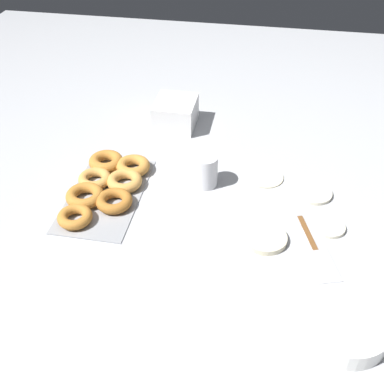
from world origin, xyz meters
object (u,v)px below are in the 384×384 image
object	(u,v)px
pancake_0	(329,227)
pancake_2	(265,176)
pancake_3	(265,238)
donut_tray	(106,185)
spatula	(320,258)
batter_bowl	(345,326)
paper_cup	(205,171)
pancake_1	(314,193)
container_stack	(175,113)

from	to	relation	value
pancake_0	pancake_2	size ratio (longest dim) A/B	0.75
pancake_3	donut_tray	xyz separation A→B (m)	(-0.13, -0.48, 0.01)
spatula	batter_bowl	bearing A→B (deg)	-6.57
pancake_2	pancake_3	world-z (taller)	pancake_3
pancake_0	pancake_3	distance (m)	0.19
pancake_3	donut_tray	size ratio (longest dim) A/B	0.30
pancake_0	batter_bowl	world-z (taller)	batter_bowl
paper_cup	donut_tray	bearing A→B (deg)	-73.69
paper_cup	pancake_1	bearing A→B (deg)	91.18
donut_tray	pancake_2	bearing A→B (deg)	107.86
pancake_1	spatula	distance (m)	0.26
pancake_1	pancake_3	size ratio (longest dim) A/B	0.91
pancake_2	donut_tray	size ratio (longest dim) A/B	0.30
pancake_0	container_stack	world-z (taller)	container_stack
pancake_2	spatula	bearing A→B (deg)	26.34
batter_bowl	spatula	distance (m)	0.22
batter_bowl	container_stack	bearing A→B (deg)	-145.91
donut_tray	pancake_3	bearing A→B (deg)	74.67
pancake_0	batter_bowl	distance (m)	0.34
spatula	donut_tray	bearing A→B (deg)	-123.69
pancake_1	paper_cup	xyz separation A→B (m)	(0.01, -0.33, 0.04)
pancake_0	paper_cup	xyz separation A→B (m)	(-0.14, -0.37, 0.05)
container_stack	spatula	bearing A→B (deg)	40.44
batter_bowl	spatula	bearing A→B (deg)	-168.40
pancake_3	spatula	distance (m)	0.15
pancake_2	paper_cup	xyz separation A→B (m)	(0.07, -0.18, 0.05)
batter_bowl	pancake_0	bearing A→B (deg)	-177.14
pancake_2	pancake_3	bearing A→B (deg)	3.60
donut_tray	paper_cup	bearing A→B (deg)	106.31
paper_cup	pancake_2	bearing A→B (deg)	110.28
pancake_3	paper_cup	bearing A→B (deg)	-137.74
pancake_0	pancake_1	bearing A→B (deg)	-164.74
pancake_1	donut_tray	xyz separation A→B (m)	(0.09, -0.61, 0.01)
container_stack	spatula	distance (m)	0.77
pancake_1	pancake_3	distance (m)	0.26
container_stack	paper_cup	distance (m)	0.37
pancake_3	donut_tray	bearing A→B (deg)	-105.33
paper_cup	pancake_0	bearing A→B (deg)	69.41
batter_bowl	pancake_2	bearing A→B (deg)	-159.28
pancake_1	pancake_2	distance (m)	0.16
donut_tray	batter_bowl	bearing A→B (deg)	59.67
pancake_3	paper_cup	xyz separation A→B (m)	(-0.22, -0.20, 0.04)
pancake_0	pancake_3	bearing A→B (deg)	-65.29
pancake_2	donut_tray	xyz separation A→B (m)	(0.15, -0.46, 0.01)
paper_cup	container_stack	bearing A→B (deg)	-153.92
donut_tray	batter_bowl	size ratio (longest dim) A/B	2.05
batter_bowl	pancake_3	bearing A→B (deg)	-144.21
spatula	pancake_1	bearing A→B (deg)	164.33
pancake_3	container_stack	bearing A→B (deg)	-146.75
pancake_3	spatula	xyz separation A→B (m)	(0.04, 0.14, -0.01)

